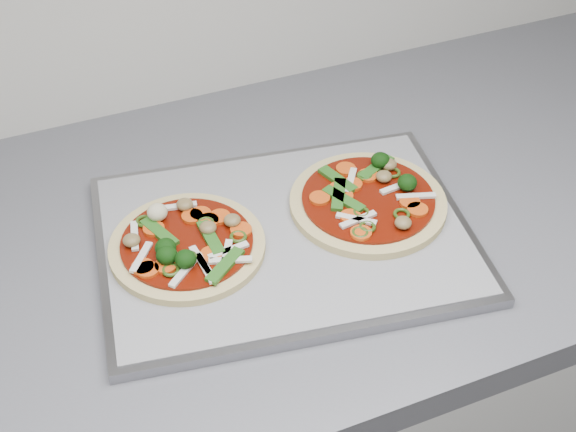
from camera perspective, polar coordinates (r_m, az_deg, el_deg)
name	(u,v)px	position (r m, az deg, el deg)	size (l,w,h in m)	color
baking_tray	(285,238)	(0.94, -0.22, -1.60)	(0.43, 0.32, 0.01)	gray
parchment	(285,233)	(0.94, -0.22, -1.24)	(0.41, 0.30, 0.00)	gray
pizza_left	(186,244)	(0.91, -7.27, -1.99)	(0.18, 0.18, 0.03)	#D2BF7F
pizza_right	(369,200)	(0.97, 5.78, 1.17)	(0.22, 0.22, 0.03)	#D2BF7F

